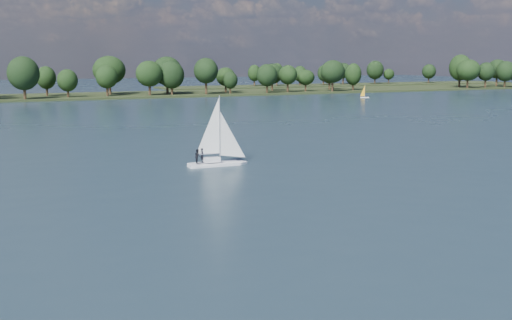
# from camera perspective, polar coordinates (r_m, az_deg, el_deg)

# --- Properties ---
(ground) EXTENTS (700.00, 700.00, 0.00)m
(ground) POSITION_cam_1_polar(r_m,az_deg,el_deg) (120.49, -13.08, 3.08)
(ground) COLOR #233342
(ground) RESTS_ON ground
(far_shore) EXTENTS (660.00, 40.00, 1.50)m
(far_shore) POSITION_cam_1_polar(r_m,az_deg,el_deg) (231.06, -18.52, 5.96)
(far_shore) COLOR black
(far_shore) RESTS_ON ground
(far_shore_back) EXTENTS (220.00, 30.00, 1.40)m
(far_shore_back) POSITION_cam_1_polar(r_m,az_deg,el_deg) (332.60, 9.31, 7.37)
(far_shore_back) COLOR black
(far_shore_back) RESTS_ON ground
(sailboat) EXTENTS (7.47, 2.34, 9.73)m
(sailboat) POSITION_cam_1_polar(r_m,az_deg,el_deg) (75.24, -4.18, 1.45)
(sailboat) COLOR white
(sailboat) RESTS_ON ground
(dinghy_orange) EXTENTS (3.43, 2.66, 5.14)m
(dinghy_orange) POSITION_cam_1_polar(r_m,az_deg,el_deg) (221.44, 10.82, 6.46)
(dinghy_orange) COLOR white
(dinghy_orange) RESTS_ON ground
(treeline) EXTENTS (562.55, 74.52, 18.13)m
(treeline) POSITION_cam_1_polar(r_m,az_deg,el_deg) (226.42, -19.05, 7.94)
(treeline) COLOR black
(treeline) RESTS_ON ground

